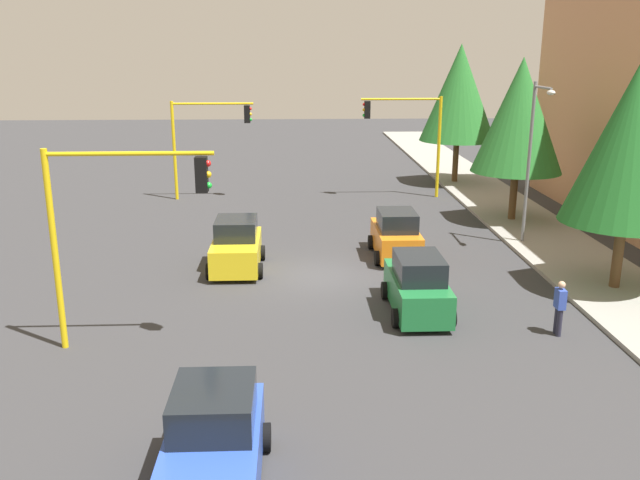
# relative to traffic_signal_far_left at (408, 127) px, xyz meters

# --- Properties ---
(ground_plane) EXTENTS (120.00, 120.00, 0.00)m
(ground_plane) POSITION_rel_traffic_signal_far_left_xyz_m (14.00, -5.71, -4.06)
(ground_plane) COLOR #353538
(sidewalk_kerb) EXTENTS (80.00, 4.00, 0.15)m
(sidewalk_kerb) POSITION_rel_traffic_signal_far_left_xyz_m (9.00, 4.79, -3.99)
(sidewalk_kerb) COLOR gray
(sidewalk_kerb) RESTS_ON ground
(lane_arrow_near) EXTENTS (2.40, 1.10, 1.10)m
(lane_arrow_near) POSITION_rel_traffic_signal_far_left_xyz_m (25.51, -8.71, -4.06)
(lane_arrow_near) COLOR silver
(lane_arrow_near) RESTS_ON ground
(traffic_signal_far_left) EXTENTS (0.36, 4.59, 5.75)m
(traffic_signal_far_left) POSITION_rel_traffic_signal_far_left_xyz_m (0.00, 0.00, 0.00)
(traffic_signal_far_left) COLOR yellow
(traffic_signal_far_left) RESTS_ON ground
(traffic_signal_near_right) EXTENTS (0.36, 4.59, 5.74)m
(traffic_signal_near_right) POSITION_rel_traffic_signal_far_left_xyz_m (20.00, -11.41, -0.01)
(traffic_signal_near_right) COLOR yellow
(traffic_signal_near_right) RESTS_ON ground
(traffic_signal_far_right) EXTENTS (0.36, 4.59, 5.53)m
(traffic_signal_far_right) POSITION_rel_traffic_signal_far_left_xyz_m (0.00, -11.38, -0.14)
(traffic_signal_far_right) COLOR yellow
(traffic_signal_far_right) RESTS_ON ground
(street_lamp_curbside) EXTENTS (2.15, 0.28, 7.00)m
(street_lamp_curbside) POSITION_rel_traffic_signal_far_left_xyz_m (10.39, 3.49, 0.28)
(street_lamp_curbside) COLOR slate
(street_lamp_curbside) RESTS_ON ground
(tree_roadside_mid) EXTENTS (4.35, 4.35, 7.96)m
(tree_roadside_mid) POSITION_rel_traffic_signal_far_left_xyz_m (6.00, 4.29, 1.16)
(tree_roadside_mid) COLOR brown
(tree_roadside_mid) RESTS_ON ground
(tree_roadside_far) EXTENTS (4.71, 4.71, 8.64)m
(tree_roadside_far) POSITION_rel_traffic_signal_far_left_xyz_m (-4.00, 3.79, 1.62)
(tree_roadside_far) COLOR brown
(tree_roadside_far) RESTS_ON ground
(tree_roadside_near) EXTENTS (4.35, 4.35, 7.96)m
(tree_roadside_near) POSITION_rel_traffic_signal_far_left_xyz_m (16.00, 4.79, 1.16)
(tree_roadside_near) COLOR brown
(tree_roadside_near) RESTS_ON ground
(car_green) EXTENTS (4.00, 1.94, 1.98)m
(car_green) POSITION_rel_traffic_signal_far_left_xyz_m (17.76, -2.61, -3.17)
(car_green) COLOR #1E7238
(car_green) RESTS_ON ground
(car_yellow) EXTENTS (3.74, 2.10, 1.98)m
(car_yellow) POSITION_rel_traffic_signal_far_left_xyz_m (12.93, -8.80, -3.17)
(car_yellow) COLOR yellow
(car_yellow) RESTS_ON ground
(car_blue) EXTENTS (3.66, 2.12, 1.98)m
(car_blue) POSITION_rel_traffic_signal_far_left_xyz_m (26.51, -8.20, -3.17)
(car_blue) COLOR blue
(car_blue) RESTS_ON ground
(car_orange) EXTENTS (3.74, 1.99, 1.98)m
(car_orange) POSITION_rel_traffic_signal_far_left_xyz_m (11.65, -2.37, -3.17)
(car_orange) COLOR orange
(car_orange) RESTS_ON ground
(pedestrian_crossing) EXTENTS (0.40, 0.24, 1.70)m
(pedestrian_crossing) POSITION_rel_traffic_signal_far_left_xyz_m (19.73, 1.29, -3.15)
(pedestrian_crossing) COLOR #262638
(pedestrian_crossing) RESTS_ON ground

